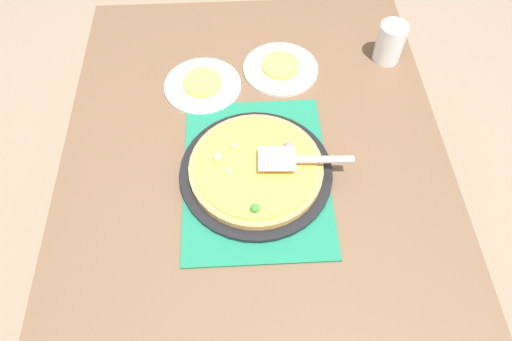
{
  "coord_description": "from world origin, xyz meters",
  "views": [
    {
      "loc": [
        -0.62,
        0.03,
        1.7
      ],
      "look_at": [
        0.0,
        0.0,
        0.77
      ],
      "focal_mm": 31.78,
      "sensor_mm": 36.0,
      "label": 1
    }
  ],
  "objects_px": {
    "pizza": "(256,168)",
    "served_slice_right": "(281,66)",
    "plate_far_right": "(281,69)",
    "pizza_pan": "(256,172)",
    "pizza_server": "(297,160)",
    "plate_near_left": "(203,86)",
    "cup_far": "(390,43)",
    "served_slice_left": "(202,82)"
  },
  "relations": [
    {
      "from": "pizza",
      "to": "served_slice_right",
      "type": "xyz_separation_m",
      "value": [
        0.37,
        -0.09,
        -0.02
      ]
    },
    {
      "from": "plate_far_right",
      "to": "pizza_pan",
      "type": "bearing_deg",
      "value": 166.04
    },
    {
      "from": "pizza_server",
      "to": "plate_near_left",
      "type": "bearing_deg",
      "value": 36.8
    },
    {
      "from": "plate_far_right",
      "to": "served_slice_right",
      "type": "distance_m",
      "value": 0.01
    },
    {
      "from": "pizza_pan",
      "to": "cup_far",
      "type": "bearing_deg",
      "value": -45.75
    },
    {
      "from": "pizza_pan",
      "to": "served_slice_right",
      "type": "xyz_separation_m",
      "value": [
        0.37,
        -0.09,
        0.01
      ]
    },
    {
      "from": "pizza",
      "to": "served_slice_right",
      "type": "bearing_deg",
      "value": -13.96
    },
    {
      "from": "pizza_pan",
      "to": "served_slice_left",
      "type": "height_order",
      "value": "served_slice_left"
    },
    {
      "from": "served_slice_left",
      "to": "plate_far_right",
      "type": "bearing_deg",
      "value": -76.04
    },
    {
      "from": "plate_near_left",
      "to": "cup_far",
      "type": "xyz_separation_m",
      "value": [
        0.09,
        -0.55,
        0.06
      ]
    },
    {
      "from": "served_slice_right",
      "to": "pizza_server",
      "type": "xyz_separation_m",
      "value": [
        -0.37,
        -0.01,
        0.05
      ]
    },
    {
      "from": "pizza_pan",
      "to": "plate_far_right",
      "type": "relative_size",
      "value": 1.73
    },
    {
      "from": "served_slice_left",
      "to": "pizza_server",
      "type": "bearing_deg",
      "value": -143.2
    },
    {
      "from": "plate_near_left",
      "to": "served_slice_right",
      "type": "distance_m",
      "value": 0.24
    },
    {
      "from": "plate_far_right",
      "to": "served_slice_right",
      "type": "relative_size",
      "value": 2.0
    },
    {
      "from": "pizza",
      "to": "cup_far",
      "type": "relative_size",
      "value": 2.75
    },
    {
      "from": "pizza_pan",
      "to": "served_slice_left",
      "type": "distance_m",
      "value": 0.34
    },
    {
      "from": "cup_far",
      "to": "pizza_pan",
      "type": "bearing_deg",
      "value": 134.25
    },
    {
      "from": "plate_near_left",
      "to": "served_slice_left",
      "type": "relative_size",
      "value": 2.0
    },
    {
      "from": "pizza_server",
      "to": "plate_far_right",
      "type": "bearing_deg",
      "value": 0.99
    },
    {
      "from": "pizza",
      "to": "plate_near_left",
      "type": "height_order",
      "value": "pizza"
    },
    {
      "from": "pizza",
      "to": "cup_far",
      "type": "bearing_deg",
      "value": -45.75
    },
    {
      "from": "pizza_pan",
      "to": "served_slice_left",
      "type": "xyz_separation_m",
      "value": [
        0.31,
        0.14,
        0.01
      ]
    },
    {
      "from": "pizza_pan",
      "to": "pizza_server",
      "type": "height_order",
      "value": "pizza_server"
    },
    {
      "from": "served_slice_left",
      "to": "pizza_server",
      "type": "relative_size",
      "value": 0.47
    },
    {
      "from": "plate_far_right",
      "to": "served_slice_left",
      "type": "height_order",
      "value": "served_slice_left"
    },
    {
      "from": "cup_far",
      "to": "plate_near_left",
      "type": "bearing_deg",
      "value": 99.43
    },
    {
      "from": "pizza_pan",
      "to": "pizza",
      "type": "bearing_deg",
      "value": -75.56
    },
    {
      "from": "pizza_pan",
      "to": "plate_far_right",
      "type": "xyz_separation_m",
      "value": [
        0.37,
        -0.09,
        -0.01
      ]
    },
    {
      "from": "served_slice_left",
      "to": "pizza_server",
      "type": "xyz_separation_m",
      "value": [
        -0.31,
        -0.24,
        0.05
      ]
    },
    {
      "from": "pizza",
      "to": "served_slice_left",
      "type": "relative_size",
      "value": 3.0
    },
    {
      "from": "pizza_pan",
      "to": "served_slice_right",
      "type": "relative_size",
      "value": 3.45
    },
    {
      "from": "plate_near_left",
      "to": "pizza_server",
      "type": "height_order",
      "value": "pizza_server"
    },
    {
      "from": "plate_far_right",
      "to": "cup_far",
      "type": "height_order",
      "value": "cup_far"
    },
    {
      "from": "pizza_pan",
      "to": "plate_far_right",
      "type": "height_order",
      "value": "pizza_pan"
    },
    {
      "from": "served_slice_right",
      "to": "pizza_server",
      "type": "height_order",
      "value": "pizza_server"
    },
    {
      "from": "plate_near_left",
      "to": "plate_far_right",
      "type": "relative_size",
      "value": 1.0
    },
    {
      "from": "served_slice_left",
      "to": "served_slice_right",
      "type": "xyz_separation_m",
      "value": [
        0.06,
        -0.23,
        0.0
      ]
    },
    {
      "from": "served_slice_left",
      "to": "served_slice_right",
      "type": "relative_size",
      "value": 1.0
    },
    {
      "from": "pizza_pan",
      "to": "served_slice_right",
      "type": "distance_m",
      "value": 0.38
    },
    {
      "from": "plate_near_left",
      "to": "pizza_pan",
      "type": "bearing_deg",
      "value": -156.04
    },
    {
      "from": "plate_far_right",
      "to": "served_slice_left",
      "type": "bearing_deg",
      "value": 103.96
    }
  ]
}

